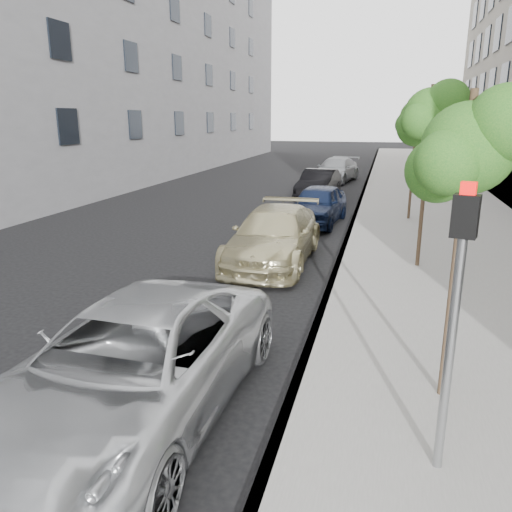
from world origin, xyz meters
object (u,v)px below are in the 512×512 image
at_px(sedan_blue, 318,205).
at_px(sedan_black, 319,184).
at_px(suv, 274,236).
at_px(signal_pole, 456,299).
at_px(minivan, 133,365).
at_px(tree_far, 418,116).
at_px(sedan_rear, 336,170).
at_px(tree_mid, 432,115).
at_px(tree_near, 470,149).

xyz_separation_m(sedan_blue, sedan_black, (-0.75, 5.95, -0.01)).
bearing_deg(sedan_black, suv, -83.91).
height_order(signal_pole, minivan, signal_pole).
xyz_separation_m(tree_far, sedan_rear, (-3.98, 11.71, -3.18)).
bearing_deg(tree_mid, signal_pole, -91.51).
distance_m(signal_pole, suv, 8.83).
relative_size(tree_near, tree_far, 0.91).
distance_m(sedan_black, sedan_rear, 6.93).
bearing_deg(sedan_black, tree_far, -44.55).
height_order(signal_pole, sedan_black, signal_pole).
relative_size(tree_near, sedan_rear, 0.82).
height_order(tree_mid, suv, tree_mid).
relative_size(tree_mid, signal_pole, 1.46).
bearing_deg(tree_far, sedan_blue, -160.82).
bearing_deg(sedan_black, signal_pole, -73.98).
distance_m(tree_far, minivan, 15.27).
bearing_deg(tree_far, minivan, -105.54).
height_order(tree_near, signal_pole, tree_near).
xyz_separation_m(tree_near, signal_pole, (-0.21, -1.60, -1.40)).
relative_size(signal_pole, sedan_rear, 0.63).
bearing_deg(tree_mid, tree_far, 90.00).
bearing_deg(signal_pole, minivan, -167.40).
distance_m(tree_far, suv, 8.31).
bearing_deg(sedan_rear, minivan, -80.08).
bearing_deg(sedan_rear, signal_pole, -71.88).
xyz_separation_m(tree_mid, suv, (-3.83, -0.17, -3.20)).
bearing_deg(sedan_black, sedan_rear, 93.33).
distance_m(tree_mid, suv, 4.99).
height_order(sedan_black, sedan_rear, sedan_rear).
bearing_deg(suv, minivan, -91.11).
distance_m(signal_pole, minivan, 4.03).
bearing_deg(signal_pole, sedan_black, 117.15).
bearing_deg(sedan_blue, minivan, -87.35).
height_order(tree_mid, signal_pole, tree_mid).
xyz_separation_m(signal_pole, suv, (-3.62, 7.94, -1.37)).
height_order(tree_far, suv, tree_far).
bearing_deg(suv, signal_pole, -65.33).
xyz_separation_m(minivan, sedan_rear, (0.02, 26.10, -0.04)).
distance_m(minivan, suv, 7.73).
distance_m(sedan_blue, sedan_black, 6.00).
bearing_deg(sedan_rear, tree_far, -61.25).
height_order(tree_mid, sedan_blue, tree_mid).
height_order(minivan, sedan_blue, minivan).
bearing_deg(minivan, tree_near, 21.05).
xyz_separation_m(minivan, sedan_blue, (0.63, 13.22, -0.05)).
bearing_deg(sedan_rear, tree_near, -70.87).
xyz_separation_m(tree_far, suv, (-3.83, -6.67, -3.16)).
bearing_deg(tree_mid, sedan_blue, 122.39).
distance_m(tree_near, signal_pole, 2.14).
relative_size(minivan, sedan_rear, 1.10).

